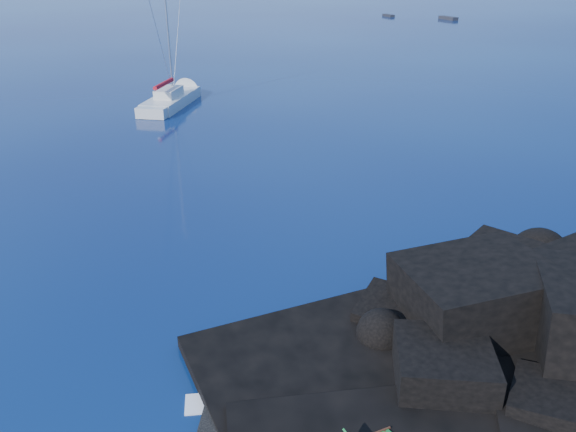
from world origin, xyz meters
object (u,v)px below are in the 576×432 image
sailboat (172,105)px  sunbather (265,430)px  distant_boat_a (388,17)px  distant_boat_b (448,20)px

sailboat → sunbather: (8.93, -41.62, 0.51)m
sailboat → distant_boat_a: size_ratio=3.64×
sunbather → distant_boat_a: size_ratio=0.42×
sailboat → distant_boat_a: 96.24m
sunbather → distant_boat_b: sunbather is taller
sailboat → sunbather: size_ratio=8.68×
distant_boat_a → distant_boat_b: (12.25, -7.69, 0.00)m
sailboat → distant_boat_b: sailboat is taller
sunbather → distant_boat_b: size_ratio=0.32×
sunbather → distant_boat_b: bearing=61.2°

